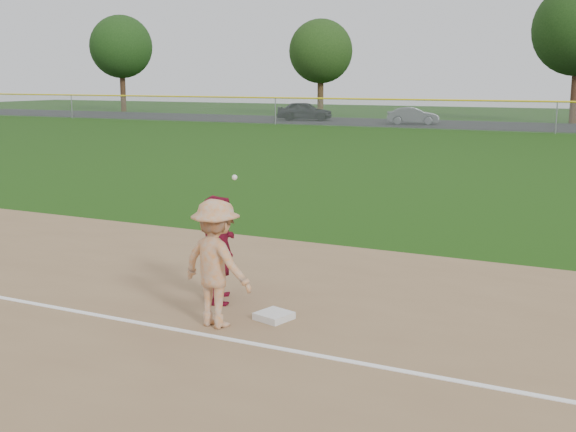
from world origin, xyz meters
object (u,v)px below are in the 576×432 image
at_px(base_runner, 218,248).
at_px(first_base, 274,316).
at_px(car_left, 305,111).
at_px(car_mid, 413,116).

bearing_deg(base_runner, first_base, -138.86).
relative_size(first_base, car_left, 0.10).
bearing_deg(car_mid, base_runner, 172.45).
relative_size(base_runner, car_mid, 0.44).
distance_m(first_base, car_left, 49.90).
bearing_deg(first_base, base_runner, 160.72).
bearing_deg(first_base, car_left, 114.36).
xyz_separation_m(first_base, car_mid, (-11.17, 44.58, 0.58)).
bearing_deg(base_runner, car_mid, -16.86).
bearing_deg(car_left, first_base, -170.44).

